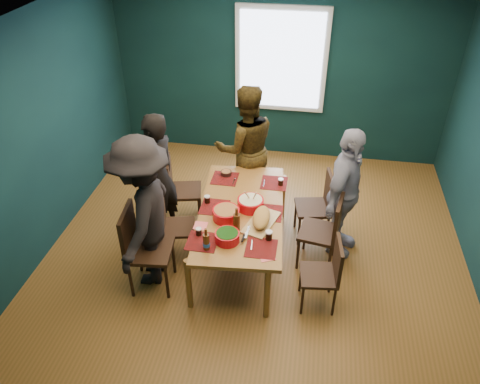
# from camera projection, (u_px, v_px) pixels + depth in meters

# --- Properties ---
(room) EXTENTS (5.01, 5.01, 2.71)m
(room) POSITION_uv_depth(u_px,v_px,m) (261.00, 143.00, 5.15)
(room) COLOR brown
(room) RESTS_ON ground
(dining_table) EXTENTS (1.08, 1.93, 0.70)m
(dining_table) POSITION_uv_depth(u_px,v_px,m) (241.00, 215.00, 5.28)
(dining_table) COLOR #9A632E
(dining_table) RESTS_ON floor
(chair_left_far) EXTENTS (0.49, 0.49, 0.90)m
(chair_left_far) POSITION_uv_depth(u_px,v_px,m) (178.00, 185.00, 5.97)
(chair_left_far) COLOR black
(chair_left_far) RESTS_ON floor
(chair_left_mid) EXTENTS (0.44, 0.44, 0.83)m
(chair_left_mid) POSITION_uv_depth(u_px,v_px,m) (171.00, 222.00, 5.42)
(chair_left_mid) COLOR black
(chair_left_mid) RESTS_ON floor
(chair_left_near) EXTENTS (0.50, 0.50, 1.01)m
(chair_left_near) POSITION_uv_depth(u_px,v_px,m) (140.00, 243.00, 4.95)
(chair_left_near) COLOR black
(chair_left_near) RESTS_ON floor
(chair_right_far) EXTENTS (0.47, 0.47, 0.89)m
(chair_right_far) POSITION_uv_depth(u_px,v_px,m) (320.00, 202.00, 5.68)
(chair_right_far) COLOR black
(chair_right_far) RESTS_ON floor
(chair_right_mid) EXTENTS (0.49, 0.49, 0.94)m
(chair_right_mid) POSITION_uv_depth(u_px,v_px,m) (327.00, 227.00, 5.24)
(chair_right_mid) COLOR black
(chair_right_mid) RESTS_ON floor
(chair_right_near) EXTENTS (0.42, 0.42, 0.84)m
(chair_right_near) POSITION_uv_depth(u_px,v_px,m) (327.00, 270.00, 4.77)
(chair_right_near) COLOR black
(chair_right_near) RESTS_ON floor
(person_far_left) EXTENTS (0.61, 0.71, 1.65)m
(person_far_left) POSITION_uv_depth(u_px,v_px,m) (157.00, 177.00, 5.57)
(person_far_left) COLOR black
(person_far_left) RESTS_ON floor
(person_back) EXTENTS (1.01, 0.91, 1.71)m
(person_back) POSITION_uv_depth(u_px,v_px,m) (246.00, 148.00, 6.11)
(person_back) COLOR black
(person_back) RESTS_ON floor
(person_right) EXTENTS (0.70, 1.03, 1.63)m
(person_right) POSITION_uv_depth(u_px,v_px,m) (344.00, 194.00, 5.31)
(person_right) COLOR white
(person_right) RESTS_ON floor
(person_near_left) EXTENTS (0.69, 1.16, 1.77)m
(person_near_left) POSITION_uv_depth(u_px,v_px,m) (144.00, 214.00, 4.89)
(person_near_left) COLOR black
(person_near_left) RESTS_ON floor
(bowl_salad) EXTENTS (0.30, 0.30, 0.12)m
(bowl_salad) POSITION_uv_depth(u_px,v_px,m) (226.00, 214.00, 5.08)
(bowl_salad) COLOR red
(bowl_salad) RESTS_ON dining_table
(bowl_dumpling) EXTENTS (0.30, 0.30, 0.28)m
(bowl_dumpling) POSITION_uv_depth(u_px,v_px,m) (251.00, 203.00, 5.24)
(bowl_dumpling) COLOR red
(bowl_dumpling) RESTS_ON dining_table
(bowl_herbs) EXTENTS (0.26, 0.26, 0.11)m
(bowl_herbs) POSITION_uv_depth(u_px,v_px,m) (227.00, 236.00, 4.78)
(bowl_herbs) COLOR red
(bowl_herbs) RESTS_ON dining_table
(cutting_board) EXTENTS (0.39, 0.65, 0.14)m
(cutting_board) POSITION_uv_depth(u_px,v_px,m) (261.00, 219.00, 5.01)
(cutting_board) COLOR tan
(cutting_board) RESTS_ON dining_table
(small_bowl) EXTENTS (0.13, 0.13, 0.06)m
(small_bowl) POSITION_uv_depth(u_px,v_px,m) (226.00, 173.00, 5.83)
(small_bowl) COLOR black
(small_bowl) RESTS_ON dining_table
(beer_bottle_a) EXTENTS (0.07, 0.07, 0.26)m
(beer_bottle_a) POSITION_uv_depth(u_px,v_px,m) (206.00, 242.00, 4.65)
(beer_bottle_a) COLOR #46220C
(beer_bottle_a) RESTS_ON dining_table
(beer_bottle_b) EXTENTS (0.07, 0.07, 0.28)m
(beer_bottle_b) POSITION_uv_depth(u_px,v_px,m) (237.00, 222.00, 4.89)
(beer_bottle_b) COLOR #46220C
(beer_bottle_b) RESTS_ON dining_table
(cola_glass_a) EXTENTS (0.06, 0.06, 0.09)m
(cola_glass_a) POSITION_uv_depth(u_px,v_px,m) (199.00, 231.00, 4.86)
(cola_glass_a) COLOR black
(cola_glass_a) RESTS_ON dining_table
(cola_glass_b) EXTENTS (0.08, 0.08, 0.10)m
(cola_glass_b) POSITION_uv_depth(u_px,v_px,m) (269.00, 235.00, 4.80)
(cola_glass_b) COLOR black
(cola_glass_b) RESTS_ON dining_table
(cola_glass_c) EXTENTS (0.06, 0.06, 0.09)m
(cola_glass_c) POSITION_uv_depth(u_px,v_px,m) (281.00, 182.00, 5.63)
(cola_glass_c) COLOR black
(cola_glass_c) RESTS_ON dining_table
(cola_glass_d) EXTENTS (0.07, 0.07, 0.09)m
(cola_glass_d) POSITION_uv_depth(u_px,v_px,m) (207.00, 199.00, 5.33)
(cola_glass_d) COLOR black
(cola_glass_d) RESTS_ON dining_table
(napkin_a) EXTENTS (0.17, 0.17, 0.00)m
(napkin_a) POSITION_uv_depth(u_px,v_px,m) (275.00, 210.00, 5.25)
(napkin_a) COLOR #F76870
(napkin_a) RESTS_ON dining_table
(napkin_b) EXTENTS (0.14, 0.14, 0.00)m
(napkin_b) POSITION_uv_depth(u_px,v_px,m) (201.00, 226.00, 5.01)
(napkin_b) COLOR #F76870
(napkin_b) RESTS_ON dining_table
(napkin_c) EXTENTS (0.20, 0.20, 0.00)m
(napkin_c) POSITION_uv_depth(u_px,v_px,m) (267.00, 256.00, 4.62)
(napkin_c) COLOR #F76870
(napkin_c) RESTS_ON dining_table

